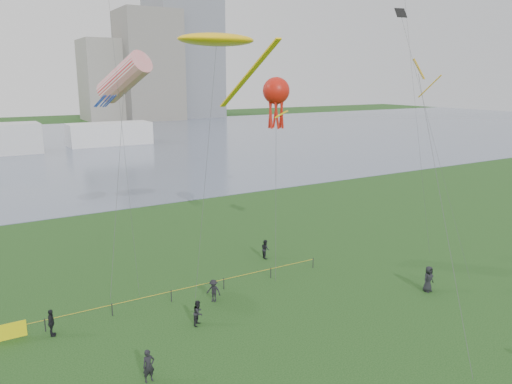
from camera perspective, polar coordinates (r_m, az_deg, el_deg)
lake at (r=117.55m, az=-23.19°, el=4.63°), size 400.00×120.00×0.08m
building_mid at (r=187.93m, az=-12.16°, el=13.91°), size 20.00×20.00×38.00m
building_low at (r=189.60m, az=-16.78°, el=12.13°), size 16.00×18.00×28.00m
pavilion_right at (r=117.97m, az=-16.39°, el=6.39°), size 18.00×7.00×5.00m
fence at (r=33.48m, az=-19.72°, el=-13.15°), size 24.07×0.07×1.05m
spectator_a at (r=31.62m, az=-6.61°, el=-13.54°), size 0.97×0.97×1.59m
spectator_b at (r=34.49m, az=-4.87°, el=-11.18°), size 1.09×1.16×1.57m
spectator_c at (r=32.49m, az=-22.36°, el=-13.67°), size 0.65×1.05×1.66m
spectator_d at (r=37.88m, az=19.09°, el=-9.37°), size 0.97×0.69×1.87m
spectator_f at (r=26.81m, az=-12.17°, el=-18.85°), size 0.65×0.45×1.70m
spectator_g at (r=42.17m, az=1.07°, el=-6.54°), size 0.72×0.86×1.60m
kite_stingray at (r=35.16m, az=-4.47°, el=16.89°), size 5.73×10.20×17.79m
kite_windsock at (r=38.38m, az=-14.85°, el=12.52°), size 5.00×7.02×16.78m
kite_octopus at (r=39.19m, az=2.32°, el=11.36°), size 3.29×4.62×14.92m
kite_delta at (r=31.59m, az=18.44°, el=11.79°), size 3.81×8.37×15.96m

